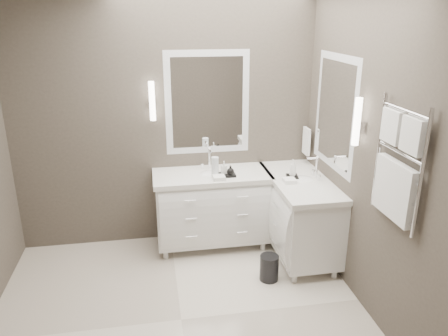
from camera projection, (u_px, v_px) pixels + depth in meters
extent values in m
cube|color=silver|center=(181.00, 320.00, 3.69)|extent=(3.20, 3.00, 0.01)
cube|color=#4A423B|center=(166.00, 123.00, 4.64)|extent=(3.20, 0.01, 2.70)
cube|color=#4A423B|center=(200.00, 288.00, 1.84)|extent=(3.20, 0.01, 2.70)
cube|color=#4A423B|center=(376.00, 158.00, 3.50)|extent=(0.01, 3.00, 2.70)
cube|color=white|center=(212.00, 208.00, 4.75)|extent=(1.20, 0.55, 0.70)
cube|color=white|center=(212.00, 175.00, 4.63)|extent=(1.24, 0.59, 0.05)
ellipsoid|color=white|center=(212.00, 177.00, 4.63)|extent=(0.36, 0.28, 0.12)
cylinder|color=white|center=(209.00, 159.00, 4.73)|extent=(0.02, 0.02, 0.22)
cube|color=white|center=(299.00, 214.00, 4.59)|extent=(0.55, 1.20, 0.70)
cube|color=white|center=(301.00, 181.00, 4.47)|extent=(0.59, 1.24, 0.05)
ellipsoid|color=white|center=(301.00, 183.00, 4.47)|extent=(0.36, 0.28, 0.12)
cylinder|color=white|center=(317.00, 168.00, 4.45)|extent=(0.02, 0.02, 0.22)
cube|color=white|center=(207.00, 103.00, 4.63)|extent=(0.90, 0.02, 1.10)
cube|color=white|center=(207.00, 103.00, 4.63)|extent=(0.77, 0.02, 0.96)
cube|color=white|center=(335.00, 113.00, 4.18)|extent=(0.02, 0.90, 1.10)
cube|color=white|center=(335.00, 113.00, 4.18)|extent=(0.02, 0.90, 0.96)
cube|color=white|center=(152.00, 106.00, 4.48)|extent=(0.05, 0.05, 0.10)
cylinder|color=white|center=(152.00, 101.00, 4.46)|extent=(0.06, 0.06, 0.40)
cube|color=white|center=(356.00, 128.00, 3.63)|extent=(0.05, 0.05, 0.10)
cylinder|color=white|center=(357.00, 122.00, 3.61)|extent=(0.06, 0.06, 0.40)
cylinder|color=white|center=(308.00, 129.00, 4.79)|extent=(0.02, 0.22, 0.02)
cube|color=white|center=(306.00, 141.00, 4.83)|extent=(0.03, 0.17, 0.30)
cylinder|color=white|center=(422.00, 176.00, 2.83)|extent=(0.03, 0.03, 0.90)
cylinder|color=white|center=(379.00, 151.00, 3.34)|extent=(0.03, 0.03, 0.90)
cube|color=white|center=(413.00, 136.00, 2.89)|extent=(0.06, 0.22, 0.24)
cube|color=white|center=(392.00, 126.00, 3.13)|extent=(0.06, 0.22, 0.24)
cube|color=white|center=(394.00, 190.00, 3.16)|extent=(0.06, 0.46, 0.42)
cylinder|color=black|center=(269.00, 268.00, 4.21)|extent=(0.21, 0.21, 0.26)
cube|color=black|center=(227.00, 175.00, 4.54)|extent=(0.17, 0.13, 0.03)
cube|color=black|center=(292.00, 177.00, 4.48)|extent=(0.13, 0.16, 0.02)
cylinder|color=silver|center=(215.00, 167.00, 4.48)|extent=(0.08, 0.08, 0.21)
imported|color=white|center=(224.00, 167.00, 4.52)|extent=(0.06, 0.06, 0.13)
imported|color=black|center=(230.00, 170.00, 4.49)|extent=(0.10, 0.10, 0.10)
imported|color=white|center=(293.00, 168.00, 4.45)|extent=(0.07, 0.07, 0.17)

